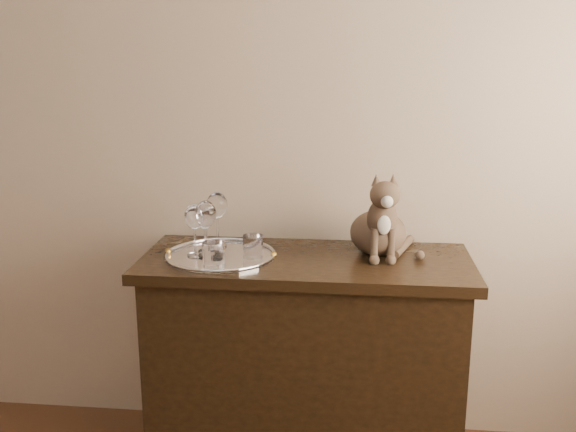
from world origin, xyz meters
name	(u,v)px	position (x,y,z in m)	size (l,w,h in m)	color
wall_back	(164,111)	(0.00, 2.25, 1.35)	(4.00, 0.10, 2.70)	tan
sideboard	(305,365)	(0.60, 1.94, 0.42)	(1.20, 0.50, 0.85)	black
tray	(221,257)	(0.29, 1.91, 0.85)	(0.40, 0.40, 0.01)	silver
wine_glass_a	(205,230)	(0.23, 1.95, 0.94)	(0.06, 0.06, 0.17)	silver
wine_glass_b	(217,219)	(0.26, 2.03, 0.96)	(0.08, 0.08, 0.21)	white
wine_glass_c	(195,230)	(0.20, 1.90, 0.95)	(0.07, 0.07, 0.19)	white
wine_glass_d	(206,229)	(0.24, 1.90, 0.96)	(0.08, 0.08, 0.21)	silver
tumbler_b	(214,254)	(0.30, 1.79, 0.90)	(0.08, 0.08, 0.09)	white
tumbler_c	(253,246)	(0.41, 1.90, 0.90)	(0.07, 0.07, 0.08)	white
cat	(379,212)	(0.86, 2.02, 1.01)	(0.32, 0.30, 0.32)	#4F412F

